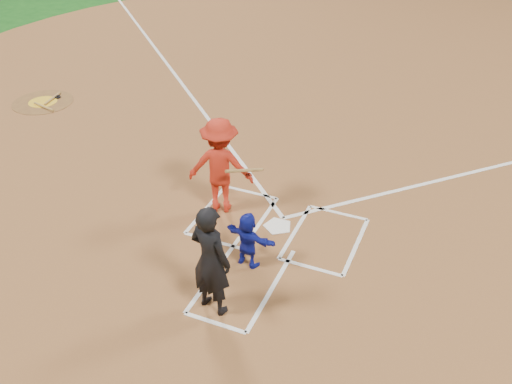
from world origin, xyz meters
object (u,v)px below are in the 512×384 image
at_px(home_plate, 278,226).
at_px(catcher, 248,240).
at_px(on_deck_circle, 43,102).
at_px(batter_at_plate, 220,166).
at_px(umpire, 211,260).

xyz_separation_m(home_plate, catcher, (-0.09, -1.26, 0.54)).
relative_size(home_plate, on_deck_circle, 0.35).
height_order(home_plate, batter_at_plate, batter_at_plate).
bearing_deg(catcher, on_deck_circle, -16.22).
relative_size(on_deck_circle, catcher, 1.55).
xyz_separation_m(on_deck_circle, umpire, (8.10, -5.35, 1.00)).
bearing_deg(batter_at_plate, on_deck_circle, 158.68).
relative_size(home_plate, catcher, 0.55).
bearing_deg(umpire, batter_at_plate, -53.92).
bearing_deg(home_plate, batter_at_plate, -6.40).
bearing_deg(home_plate, catcher, 85.71).
distance_m(home_plate, umpire, 2.68).
bearing_deg(catcher, home_plate, -83.76).
bearing_deg(umpire, catcher, -81.23).
xyz_separation_m(home_plate, umpire, (-0.19, -2.48, 1.00)).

